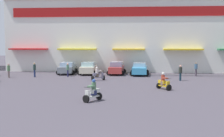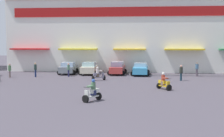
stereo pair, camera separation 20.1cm
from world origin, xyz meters
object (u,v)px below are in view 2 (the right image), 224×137
at_px(pedestrian_3, 181,72).
at_px(scooter_rider_5, 92,92).
at_px(parked_car_0, 68,68).
at_px(scooter_rider_0, 164,83).
at_px(pedestrian_0, 35,69).
at_px(parked_car_2, 117,68).
at_px(parked_car_1, 89,68).
at_px(pedestrian_2, 68,69).
at_px(parked_car_3, 140,69).
at_px(pedestrian_1, 10,70).
at_px(pedestrian_4, 197,68).
at_px(scooter_rider_6, 98,75).

bearing_deg(pedestrian_3, scooter_rider_5, -123.30).
bearing_deg(parked_car_0, scooter_rider_0, -45.50).
relative_size(parked_car_0, pedestrian_0, 2.55).
xyz_separation_m(parked_car_2, pedestrian_3, (7.24, -5.43, 0.16)).
height_order(parked_car_1, pedestrian_2, pedestrian_2).
bearing_deg(scooter_rider_5, parked_car_3, 78.64).
relative_size(scooter_rider_0, pedestrian_0, 0.88).
distance_m(pedestrian_1, pedestrian_3, 19.51).
height_order(scooter_rider_5, pedestrian_2, pedestrian_2).
distance_m(parked_car_0, pedestrian_2, 3.16).
relative_size(parked_car_0, parked_car_1, 1.03).
relative_size(scooter_rider_5, pedestrian_4, 0.91).
bearing_deg(parked_car_1, pedestrian_2, -125.18).
bearing_deg(scooter_rider_0, parked_car_2, 113.22).
height_order(pedestrian_2, pedestrian_3, pedestrian_3).
xyz_separation_m(parked_car_0, scooter_rider_0, (11.36, -11.56, -0.16)).
bearing_deg(pedestrian_1, parked_car_3, 14.16).
xyz_separation_m(parked_car_2, pedestrian_1, (-12.24, -4.43, 0.13)).
distance_m(parked_car_2, scooter_rider_0, 12.56).
relative_size(parked_car_2, parked_car_3, 1.00).
distance_m(scooter_rider_0, pedestrian_0, 16.33).
bearing_deg(parked_car_1, scooter_rider_6, -70.67).
bearing_deg(scooter_rider_0, pedestrian_4, 65.50).
bearing_deg(scooter_rider_5, pedestrian_2, 110.40).
bearing_deg(parked_car_3, pedestrian_3, -48.17).
height_order(scooter_rider_0, scooter_rider_6, scooter_rider_0).
relative_size(parked_car_3, pedestrian_4, 2.47).
xyz_separation_m(pedestrian_2, pedestrian_4, (15.28, 1.88, 0.03)).
relative_size(parked_car_0, parked_car_2, 1.03).
height_order(parked_car_2, pedestrian_4, pedestrian_4).
bearing_deg(parked_car_1, parked_car_3, -3.49).
bearing_deg(scooter_rider_6, pedestrian_3, 3.52).
height_order(parked_car_1, scooter_rider_6, parked_car_1).
height_order(scooter_rider_0, scooter_rider_5, scooter_rider_5).
bearing_deg(pedestrian_3, parked_car_3, 131.83).
bearing_deg(scooter_rider_5, parked_car_1, 100.81).
distance_m(scooter_rider_5, pedestrian_0, 16.06).
relative_size(pedestrian_0, pedestrian_1, 1.05).
bearing_deg(pedestrian_1, scooter_rider_0, -22.48).
relative_size(pedestrian_2, pedestrian_4, 0.95).
relative_size(scooter_rider_5, scooter_rider_6, 1.03).
xyz_separation_m(scooter_rider_5, pedestrian_2, (-5.21, 14.00, 0.30)).
distance_m(pedestrian_0, pedestrian_3, 16.72).
bearing_deg(scooter_rider_0, parked_car_1, 127.03).
height_order(parked_car_1, parked_car_2, parked_car_2).
xyz_separation_m(scooter_rider_6, pedestrian_4, (11.26, 4.82, 0.36)).
distance_m(pedestrian_1, pedestrian_2, 6.79).
height_order(parked_car_0, parked_car_2, parked_car_2).
relative_size(parked_car_2, pedestrian_4, 2.47).
bearing_deg(pedestrian_2, scooter_rider_0, -38.88).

